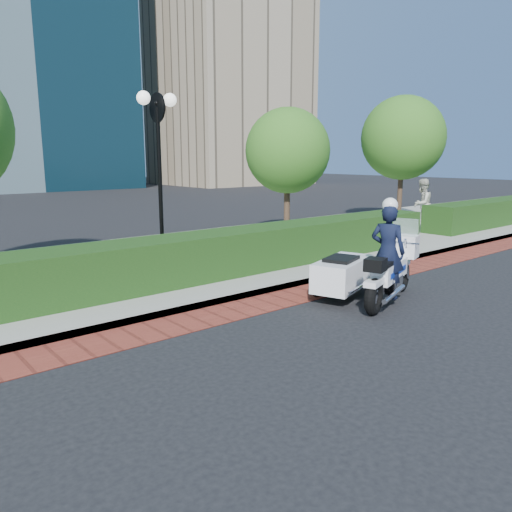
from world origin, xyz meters
TOP-DOWN VIEW (x-y plane):
  - ground at (0.00, 0.00)m, footprint 120.00×120.00m
  - brick_strip at (0.00, 1.50)m, footprint 60.00×1.00m
  - sidewalk at (0.00, 6.00)m, footprint 60.00×8.00m
  - hedge_main at (0.00, 3.60)m, footprint 18.00×1.20m
  - hedge_far at (16.00, 3.60)m, footprint 10.00×1.20m
  - lamppost at (1.00, 5.20)m, footprint 1.02×0.70m
  - tree_c at (6.50, 6.50)m, footprint 2.80×2.80m
  - tree_d at (13.00, 6.50)m, footprint 3.40×3.40m
  - tower_right at (28.00, 38.00)m, footprint 14.00×12.00m
  - police_motorcycle at (2.89, 0.28)m, footprint 2.65×1.93m
  - pedestrian at (11.88, 4.75)m, footprint 1.00×0.82m

SIDE VIEW (x-z plane):
  - ground at x=0.00m, z-range 0.00..0.00m
  - brick_strip at x=0.00m, z-range 0.00..0.01m
  - sidewalk at x=0.00m, z-range 0.00..0.15m
  - hedge_main at x=0.00m, z-range 0.15..1.15m
  - hedge_far at x=16.00m, z-range 0.15..1.15m
  - police_motorcycle at x=2.89m, z-range -0.33..1.77m
  - pedestrian at x=11.88m, z-range 0.15..2.05m
  - lamppost at x=1.00m, z-range 0.85..5.06m
  - tree_c at x=6.50m, z-range 0.90..5.20m
  - tree_d at x=13.00m, z-range 1.03..6.19m
  - tower_right at x=28.00m, z-range 0.00..28.00m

